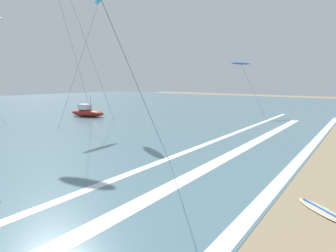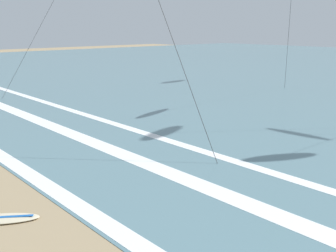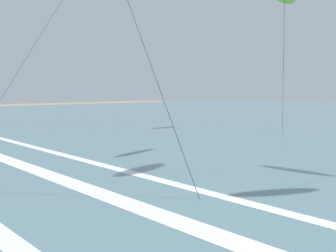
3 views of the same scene
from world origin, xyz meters
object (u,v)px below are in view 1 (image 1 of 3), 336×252
object	(u,v)px
surfboard_near_water	(323,211)
kite_cyan_far_left	(99,0)
kite_blue_low_near	(241,64)
offshore_boat	(87,112)

from	to	relation	value
surfboard_near_water	kite_cyan_far_left	bearing A→B (deg)	70.63
surfboard_near_water	kite_blue_low_near	bearing A→B (deg)	28.44
kite_cyan_far_left	offshore_boat	distance (m)	13.85
kite_cyan_far_left	surfboard_near_water	bearing A→B (deg)	-109.37
surfboard_near_water	kite_cyan_far_left	distance (m)	26.08
kite_blue_low_near	surfboard_near_water	bearing A→B (deg)	-151.56
surfboard_near_water	offshore_boat	size ratio (longest dim) A/B	0.38
kite_cyan_far_left	offshore_boat	bearing A→B (deg)	70.33
offshore_boat	surfboard_near_water	bearing A→B (deg)	-109.44
surfboard_near_water	kite_blue_low_near	size ratio (longest dim) A/B	0.29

